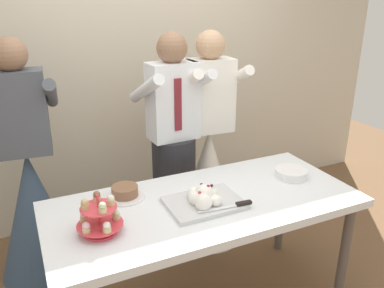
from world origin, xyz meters
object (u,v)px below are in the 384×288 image
(dessert_table, at_px, (205,212))
(person_guest, at_px, (33,199))
(main_cake_tray, at_px, (204,199))
(round_cake, at_px, (125,193))
(cupcake_stand, at_px, (99,218))
(plate_stack, at_px, (291,173))
(person_groom, at_px, (174,160))
(person_bride, at_px, (208,171))

(dessert_table, relative_size, person_guest, 1.08)
(main_cake_tray, distance_m, round_cake, 0.47)
(cupcake_stand, relative_size, person_guest, 0.14)
(plate_stack, height_order, round_cake, round_cake)
(dessert_table, height_order, person_groom, person_groom)
(plate_stack, relative_size, round_cake, 0.87)
(dessert_table, bearing_deg, round_cake, 149.60)
(person_bride, bearing_deg, round_cake, -148.64)
(plate_stack, bearing_deg, main_cake_tray, -172.54)
(plate_stack, height_order, person_guest, person_guest)
(person_guest, bearing_deg, plate_stack, -26.82)
(main_cake_tray, distance_m, person_guest, 1.25)
(round_cake, bearing_deg, main_cake_tray, -36.72)
(cupcake_stand, relative_size, round_cake, 0.96)
(person_bride, bearing_deg, cupcake_stand, -142.04)
(person_groom, bearing_deg, person_guest, 172.30)
(dessert_table, bearing_deg, cupcake_stand, -173.97)
(cupcake_stand, xyz_separation_m, plate_stack, (1.26, 0.11, -0.06))
(main_cake_tray, relative_size, person_guest, 0.26)
(person_groom, relative_size, person_guest, 1.00)
(cupcake_stand, xyz_separation_m, round_cake, (0.21, 0.30, -0.05))
(cupcake_stand, distance_m, person_bride, 1.32)
(dessert_table, bearing_deg, person_guest, 137.33)
(cupcake_stand, bearing_deg, person_bride, 37.96)
(main_cake_tray, height_order, person_guest, person_guest)
(dessert_table, bearing_deg, main_cake_tray, -122.69)
(plate_stack, bearing_deg, round_cake, 169.62)
(dessert_table, distance_m, main_cake_tray, 0.13)
(cupcake_stand, height_order, round_cake, cupcake_stand)
(plate_stack, distance_m, person_guest, 1.74)
(dessert_table, relative_size, person_groom, 1.08)
(round_cake, bearing_deg, plate_stack, -10.38)
(person_groom, height_order, person_bride, same)
(cupcake_stand, bearing_deg, main_cake_tray, 2.10)
(dessert_table, relative_size, plate_stack, 8.59)
(person_bride, bearing_deg, dessert_table, -118.74)
(cupcake_stand, height_order, person_guest, person_guest)
(person_groom, bearing_deg, main_cake_tray, -99.25)
(round_cake, relative_size, person_groom, 0.14)
(cupcake_stand, relative_size, person_bride, 0.14)
(main_cake_tray, relative_size, person_groom, 0.26)
(dessert_table, xyz_separation_m, plate_stack, (0.65, 0.04, 0.10))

